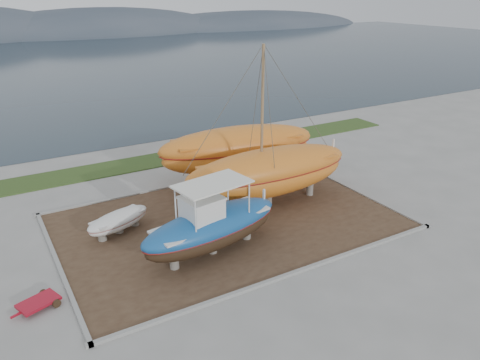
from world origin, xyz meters
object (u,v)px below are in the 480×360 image
white_dinghy (119,223)px  orange_sailboat (270,129)px  red_trailer (39,304)px  blue_caique (212,219)px  orange_bare_hull (238,154)px

white_dinghy → orange_sailboat: size_ratio=0.35×
white_dinghy → red_trailer: white_dinghy is taller
blue_caique → orange_bare_hull: 9.66m
white_dinghy → orange_bare_hull: bearing=-1.7°
orange_bare_hull → white_dinghy: bearing=-152.6°
orange_sailboat → red_trailer: size_ratio=4.53×
orange_sailboat → orange_bare_hull: bearing=85.1°
white_dinghy → blue_caique: bearing=-73.5°
blue_caique → white_dinghy: size_ratio=2.05×
blue_caique → orange_sailboat: bearing=21.2°
red_trailer → orange_bare_hull: bearing=9.3°
blue_caique → orange_sailboat: 6.90m
orange_bare_hull → red_trailer: size_ratio=4.64×
white_dinghy → orange_sailboat: 9.77m
blue_caique → orange_bare_hull: blue_caique is taller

